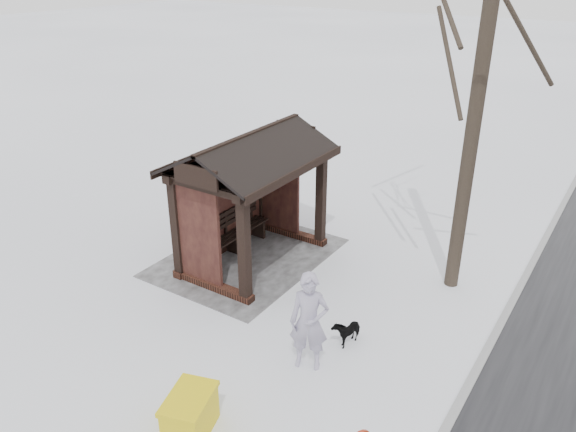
% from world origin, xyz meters
% --- Properties ---
extents(ground, '(120.00, 120.00, 0.00)m').
position_xyz_m(ground, '(0.00, 0.00, 0.00)').
color(ground, white).
rests_on(ground, ground).
extents(kerb, '(120.00, 0.15, 0.06)m').
position_xyz_m(kerb, '(0.00, 5.50, 0.01)').
color(kerb, gray).
rests_on(kerb, ground).
extents(trampled_patch, '(4.20, 3.20, 0.02)m').
position_xyz_m(trampled_patch, '(0.00, -0.20, 0.01)').
color(trampled_patch, gray).
rests_on(trampled_patch, ground).
extents(bus_shelter, '(3.60, 2.40, 3.09)m').
position_xyz_m(bus_shelter, '(0.00, -0.16, 2.17)').
color(bus_shelter, '#341B13').
rests_on(bus_shelter, ground).
extents(pedestrian, '(0.66, 0.78, 1.82)m').
position_xyz_m(pedestrian, '(2.47, 3.00, 0.91)').
color(pedestrian, '#A29BB6').
rests_on(pedestrian, ground).
extents(dog, '(0.66, 0.38, 0.52)m').
position_xyz_m(dog, '(1.54, 3.25, 0.26)').
color(dog, black).
rests_on(dog, ground).
extents(grit_bin, '(1.03, 0.84, 0.68)m').
position_xyz_m(grit_bin, '(4.72, 2.33, 0.35)').
color(grit_bin, '#D9BF0C').
rests_on(grit_bin, ground).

